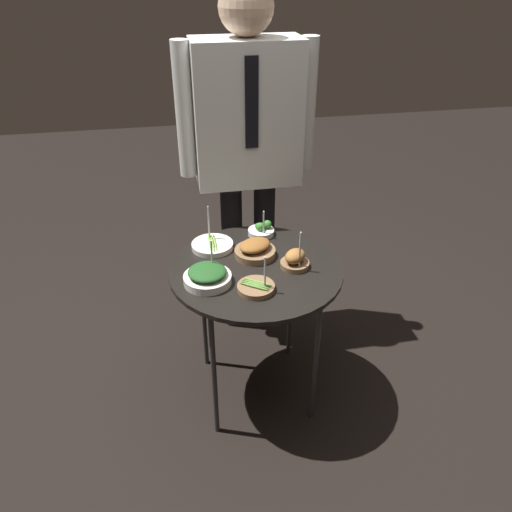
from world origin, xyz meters
name	(u,v)px	position (x,y,z in m)	size (l,w,h in m)	color
ground_plane	(256,387)	(0.00, 0.00, 0.00)	(8.00, 8.00, 0.00)	black
serving_cart	(256,277)	(0.00, 0.00, 0.60)	(0.66, 0.66, 0.64)	black
bowl_asparagus_front_center	(256,287)	(-0.03, -0.15, 0.65)	(0.13, 0.13, 0.15)	brown
bowl_roast_front_right	(255,250)	(0.01, 0.08, 0.67)	(0.17, 0.16, 0.07)	brown
bowl_spinach_far_rim	(207,276)	(-0.19, -0.07, 0.67)	(0.17, 0.17, 0.15)	silver
bowl_roast_back_right	(295,260)	(0.15, -0.02, 0.67)	(0.11, 0.11, 0.16)	brown
bowl_broccoli_mid_left	(262,230)	(0.07, 0.25, 0.66)	(0.11, 0.11, 0.12)	white
bowl_asparagus_back_left	(212,245)	(-0.15, 0.18, 0.65)	(0.17, 0.17, 0.17)	silver
waiter_figure	(247,132)	(0.05, 0.49, 1.01)	(0.59, 0.22, 1.60)	black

